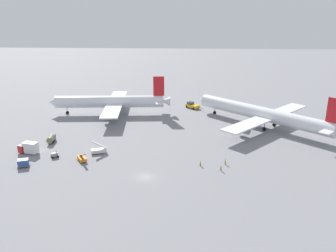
{
  "coord_description": "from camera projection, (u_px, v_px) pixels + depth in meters",
  "views": [
    {
      "loc": [
        9.91,
        -80.43,
        41.34
      ],
      "look_at": [
        4.44,
        29.43,
        4.0
      ],
      "focal_mm": 37.3,
      "sensor_mm": 36.0,
      "label": 1
    }
  ],
  "objects": [
    {
      "name": "airliner_being_pushed",
      "position": [
        263.0,
        114.0,
        126.38
      ],
      "size": [
        47.0,
        45.1,
        15.21
      ],
      "color": "white",
      "rests_on": "ground"
    },
    {
      "name": "gse_gpu_cart_small",
      "position": [
        55.0,
        155.0,
        101.43
      ],
      "size": [
        2.64,
        2.52,
        1.9
      ],
      "color": "gray",
      "rests_on": "ground"
    },
    {
      "name": "pushback_tug",
      "position": [
        192.0,
        105.0,
        151.34
      ],
      "size": [
        7.57,
        7.56,
        2.82
      ],
      "color": "gold",
      "rests_on": "ground"
    },
    {
      "name": "ground_crew_ramp_agent_by_cones",
      "position": [
        225.0,
        161.0,
        96.91
      ],
      "size": [
        0.36,
        0.36,
        1.7
      ],
      "color": "#4C4C51",
      "rests_on": "ground"
    },
    {
      "name": "gse_stair_truck_yellow",
      "position": [
        99.0,
        150.0,
        104.26
      ],
      "size": [
        4.94,
        3.31,
        4.06
      ],
      "color": "silver",
      "rests_on": "ground"
    },
    {
      "name": "airliner_at_gate_left",
      "position": [
        111.0,
        102.0,
        141.67
      ],
      "size": [
        49.24,
        41.85,
        15.43
      ],
      "color": "white",
      "rests_on": "ground"
    },
    {
      "name": "gse_container_dolly_flat",
      "position": [
        23.0,
        163.0,
        95.32
      ],
      "size": [
        3.76,
        3.16,
        2.15
      ],
      "color": "slate",
      "rests_on": "ground"
    },
    {
      "name": "ground_crew_marshaller_foreground",
      "position": [
        200.0,
        163.0,
        95.99
      ],
      "size": [
        0.36,
        0.5,
        1.56
      ],
      "color": "#2D3351",
      "rests_on": "ground"
    },
    {
      "name": "gse_fuel_bowser_stubby",
      "position": [
        51.0,
        138.0,
        112.7
      ],
      "size": [
        2.47,
        5.09,
        2.4
      ],
      "color": "#666B4C",
      "rests_on": "ground"
    },
    {
      "name": "gse_catering_truck_tall",
      "position": [
        29.0,
        148.0,
        103.98
      ],
      "size": [
        6.24,
        3.71,
        3.5
      ],
      "color": "red",
      "rests_on": "ground"
    },
    {
      "name": "gse_belt_loader_portside",
      "position": [
        82.0,
        158.0,
        99.03
      ],
      "size": [
        3.7,
        4.82,
        3.02
      ],
      "color": "orange",
      "rests_on": "ground"
    },
    {
      "name": "ground_plane",
      "position": [
        145.0,
        177.0,
        89.82
      ],
      "size": [
        600.0,
        600.0,
        0.0
      ],
      "primitive_type": "plane",
      "color": "gray"
    },
    {
      "name": "ground_crew_wing_walker_right",
      "position": [
        221.0,
        168.0,
        93.08
      ],
      "size": [
        0.36,
        0.36,
        1.55
      ],
      "color": "#2D3351",
      "rests_on": "ground"
    }
  ]
}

